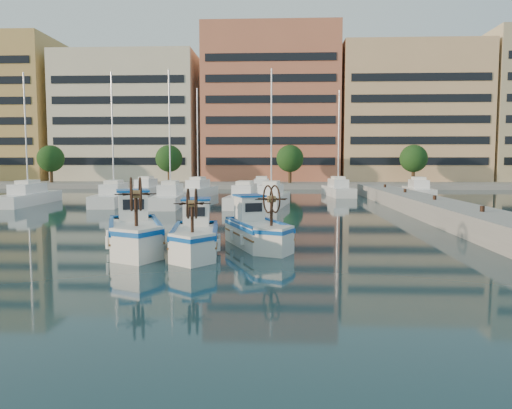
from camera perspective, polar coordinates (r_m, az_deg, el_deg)
ground at (r=20.88m, az=-3.98°, el=-5.60°), size 300.00×300.00×0.00m
quay at (r=30.48m, az=23.01°, el=-1.49°), size 3.00×60.00×1.20m
waterfront at (r=86.01m, az=7.29°, el=9.80°), size 180.00×40.00×25.60m
yacht_marina at (r=48.60m, az=-4.24°, el=1.08°), size 39.84×22.23×11.50m
fishing_boat_a at (r=22.21m, az=-13.73°, el=-2.78°), size 3.56×5.33×3.22m
fishing_boat_b at (r=20.99m, az=-6.95°, el=-3.42°), size 2.31×4.62×2.82m
fishing_boat_c at (r=22.56m, az=0.05°, el=-2.77°), size 3.31×4.74×2.86m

